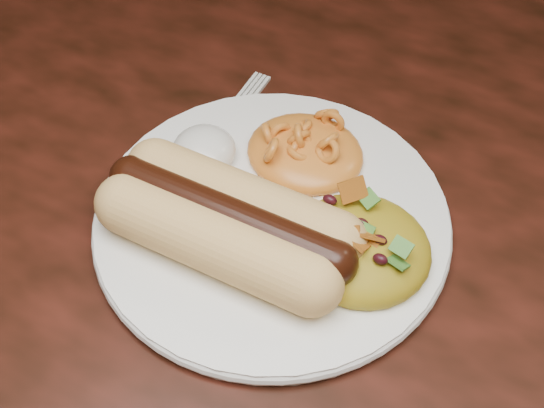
% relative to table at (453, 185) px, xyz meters
% --- Properties ---
extents(table, '(1.60, 0.90, 0.75)m').
position_rel_table_xyz_m(table, '(0.00, 0.00, 0.00)').
color(table, '#44170F').
rests_on(table, floor).
extents(plate, '(0.29, 0.29, 0.01)m').
position_rel_table_xyz_m(plate, '(-0.08, -0.17, 0.10)').
color(plate, white).
rests_on(plate, table).
extents(hotdog, '(0.14, 0.07, 0.04)m').
position_rel_table_xyz_m(hotdog, '(-0.10, -0.20, 0.12)').
color(hotdog, '#F6C277').
rests_on(hotdog, plate).
extents(mac_and_cheese, '(0.10, 0.10, 0.03)m').
position_rel_table_xyz_m(mac_and_cheese, '(-0.08, -0.12, 0.12)').
color(mac_and_cheese, orange).
rests_on(mac_and_cheese, plate).
extents(sour_cream, '(0.05, 0.05, 0.03)m').
position_rel_table_xyz_m(sour_cream, '(-0.14, -0.15, 0.12)').
color(sour_cream, silver).
rests_on(sour_cream, plate).
extents(taco_salad, '(0.09, 0.08, 0.04)m').
position_rel_table_xyz_m(taco_salad, '(-0.02, -0.18, 0.12)').
color(taco_salad, orange).
rests_on(taco_salad, plate).
extents(fork, '(0.04, 0.12, 0.00)m').
position_rel_table_xyz_m(fork, '(-0.15, -0.13, 0.09)').
color(fork, silver).
rests_on(fork, table).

